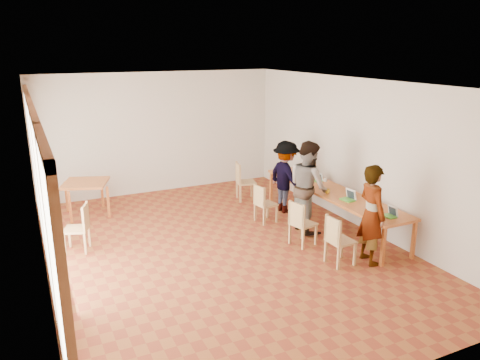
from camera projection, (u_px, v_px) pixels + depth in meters
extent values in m
plane|color=brown|center=(223.00, 248.00, 8.62)|extent=(8.00, 8.00, 0.00)
cube|color=beige|center=(159.00, 133.00, 11.69)|extent=(6.00, 0.10, 3.00)
cube|color=beige|center=(376.00, 261.00, 4.73)|extent=(6.00, 0.10, 3.00)
cube|color=beige|center=(358.00, 154.00, 9.44)|extent=(0.10, 8.00, 3.00)
cube|color=white|center=(40.00, 191.00, 7.00)|extent=(0.10, 8.00, 3.00)
cube|color=white|center=(221.00, 82.00, 7.79)|extent=(6.00, 8.00, 0.04)
cube|color=#C46A2B|center=(332.00, 192.00, 9.56)|extent=(0.80, 4.00, 0.05)
cube|color=#C46A2B|center=(383.00, 247.00, 7.84)|extent=(0.06, 0.06, 0.70)
cube|color=#C46A2B|center=(271.00, 186.00, 11.21)|extent=(0.06, 0.06, 0.70)
cube|color=#C46A2B|center=(414.00, 240.00, 8.12)|extent=(0.06, 0.06, 0.70)
cube|color=#C46A2B|center=(295.00, 183.00, 11.49)|extent=(0.06, 0.06, 0.70)
cube|color=#C46A2B|center=(85.00, 183.00, 10.16)|extent=(0.90, 0.90, 0.05)
cube|color=#C46A2B|center=(70.00, 207.00, 9.77)|extent=(0.05, 0.05, 0.70)
cube|color=#C46A2B|center=(66.00, 197.00, 10.45)|extent=(0.05, 0.05, 0.70)
cube|color=#C46A2B|center=(108.00, 202.00, 10.09)|extent=(0.05, 0.05, 0.70)
cube|color=#C46A2B|center=(102.00, 192.00, 10.77)|extent=(0.05, 0.05, 0.70)
cube|color=tan|center=(341.00, 241.00, 7.92)|extent=(0.42, 0.42, 0.04)
cube|color=tan|center=(333.00, 230.00, 7.78)|extent=(0.05, 0.41, 0.42)
cube|color=tan|center=(303.00, 224.00, 8.70)|extent=(0.48, 0.48, 0.04)
cube|color=tan|center=(297.00, 214.00, 8.52)|extent=(0.13, 0.40, 0.42)
cube|color=tan|center=(266.00, 204.00, 9.84)|extent=(0.43, 0.43, 0.04)
cube|color=tan|center=(259.00, 196.00, 9.69)|extent=(0.09, 0.38, 0.40)
cube|color=tan|center=(246.00, 182.00, 11.24)|extent=(0.51, 0.51, 0.04)
cube|color=tan|center=(238.00, 173.00, 11.13)|extent=(0.13, 0.43, 0.45)
cube|color=tan|center=(76.00, 229.00, 8.41)|extent=(0.53, 0.53, 0.04)
cube|color=tan|center=(86.00, 217.00, 8.37)|extent=(0.17, 0.40, 0.43)
imported|color=gray|center=(372.00, 214.00, 7.87)|extent=(0.49, 0.68, 1.73)
imported|color=gray|center=(308.00, 186.00, 9.27)|extent=(0.75, 0.94, 1.83)
imported|color=gray|center=(286.00, 177.00, 10.34)|extent=(0.68, 1.09, 1.61)
cube|color=green|center=(389.00, 216.00, 8.08)|extent=(0.17, 0.24, 0.02)
cube|color=white|center=(393.00, 211.00, 8.09)|extent=(0.07, 0.21, 0.19)
cube|color=green|center=(347.00, 200.00, 8.94)|extent=(0.22, 0.28, 0.03)
cube|color=white|center=(351.00, 194.00, 8.96)|extent=(0.11, 0.24, 0.21)
cube|color=green|center=(317.00, 181.00, 10.20)|extent=(0.20, 0.25, 0.02)
cube|color=white|center=(319.00, 177.00, 10.23)|extent=(0.11, 0.21, 0.18)
imported|color=#C69812|center=(327.00, 191.00, 9.36)|extent=(0.12, 0.12, 0.09)
cylinder|color=#15702B|center=(305.00, 177.00, 10.03)|extent=(0.07, 0.07, 0.28)
cylinder|color=silver|center=(310.00, 186.00, 9.69)|extent=(0.07, 0.07, 0.09)
cylinder|color=white|center=(325.00, 180.00, 10.19)|extent=(0.08, 0.08, 0.06)
cube|color=#C43159|center=(304.00, 184.00, 9.95)|extent=(0.05, 0.10, 0.01)
cube|color=black|center=(285.00, 168.00, 11.14)|extent=(0.16, 0.26, 0.09)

